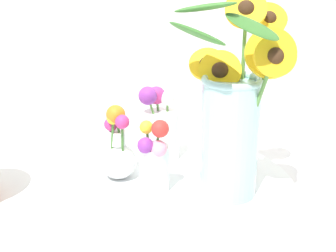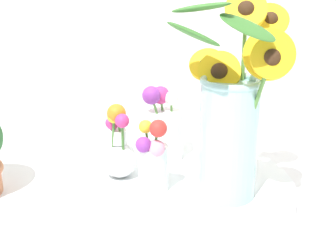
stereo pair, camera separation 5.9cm
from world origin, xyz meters
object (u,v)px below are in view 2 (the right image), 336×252
Objects in this scene: serving_tray at (168,187)px; mason_jar_sunflowers at (230,119)px; vase_bulb_right at (119,150)px; vase_small_center at (153,160)px; vase_small_back at (164,128)px.

serving_tray is 0.21m from mason_jar_sunflowers.
vase_small_center is at bearing -30.67° from vase_bulb_right.
serving_tray is 0.13m from vase_bulb_right.
vase_small_back is (-0.03, 0.12, 0.08)m from serving_tray.
vase_bulb_right is at bearing 176.52° from serving_tray.
vase_small_center is 0.94× the size of vase_bulb_right.
serving_tray is 0.09m from vase_small_center.
mason_jar_sunflowers is at bearing -15.18° from serving_tray.
vase_small_center is at bearing -118.74° from serving_tray.
mason_jar_sunflowers reaches higher than vase_small_back.
vase_bulb_right is (-0.23, 0.04, -0.10)m from mason_jar_sunflowers.
vase_bulb_right is at bearing 170.09° from mason_jar_sunflowers.
mason_jar_sunflowers is 0.25m from vase_bulb_right.
vase_small_back is at bearing 134.79° from mason_jar_sunflowers.
mason_jar_sunflowers is 0.23m from vase_small_back.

